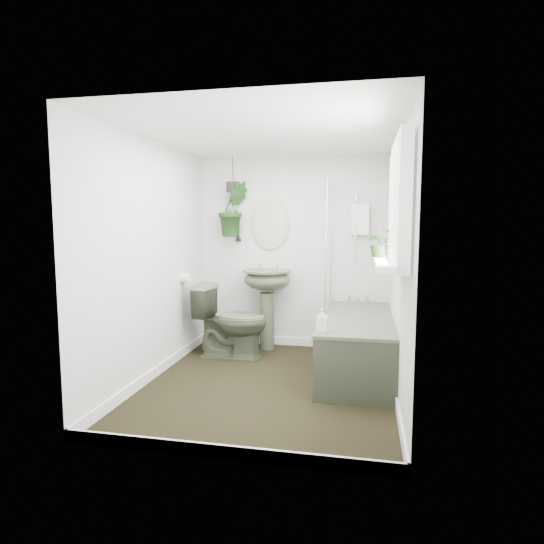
# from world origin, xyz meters

# --- Properties ---
(floor) EXTENTS (2.30, 2.80, 0.02)m
(floor) POSITION_xyz_m (0.00, 0.00, -0.01)
(floor) COLOR black
(floor) RESTS_ON ground
(ceiling) EXTENTS (2.30, 2.80, 0.02)m
(ceiling) POSITION_xyz_m (0.00, 0.00, 2.31)
(ceiling) COLOR white
(ceiling) RESTS_ON ground
(wall_back) EXTENTS (2.30, 0.02, 2.30)m
(wall_back) POSITION_xyz_m (0.00, 1.41, 1.15)
(wall_back) COLOR white
(wall_back) RESTS_ON ground
(wall_front) EXTENTS (2.30, 0.02, 2.30)m
(wall_front) POSITION_xyz_m (0.00, -1.41, 1.15)
(wall_front) COLOR white
(wall_front) RESTS_ON ground
(wall_left) EXTENTS (0.02, 2.80, 2.30)m
(wall_left) POSITION_xyz_m (-1.16, 0.00, 1.15)
(wall_left) COLOR white
(wall_left) RESTS_ON ground
(wall_right) EXTENTS (0.02, 2.80, 2.30)m
(wall_right) POSITION_xyz_m (1.16, 0.00, 1.15)
(wall_right) COLOR white
(wall_right) RESTS_ON ground
(skirting) EXTENTS (2.30, 2.80, 0.10)m
(skirting) POSITION_xyz_m (0.00, 0.00, 0.05)
(skirting) COLOR white
(skirting) RESTS_ON floor
(bathtub) EXTENTS (0.72, 1.72, 0.58)m
(bathtub) POSITION_xyz_m (0.80, 0.50, 0.29)
(bathtub) COLOR #454E38
(bathtub) RESTS_ON floor
(bath_screen) EXTENTS (0.04, 0.72, 1.40)m
(bath_screen) POSITION_xyz_m (0.47, 0.99, 1.28)
(bath_screen) COLOR silver
(bath_screen) RESTS_ON bathtub
(shower_box) EXTENTS (0.20, 0.10, 0.35)m
(shower_box) POSITION_xyz_m (0.80, 1.34, 1.55)
(shower_box) COLOR white
(shower_box) RESTS_ON wall_back
(oval_mirror) EXTENTS (0.46, 0.03, 0.62)m
(oval_mirror) POSITION_xyz_m (-0.27, 1.37, 1.50)
(oval_mirror) COLOR #B5A898
(oval_mirror) RESTS_ON wall_back
(wall_sconce) EXTENTS (0.04, 0.04, 0.22)m
(wall_sconce) POSITION_xyz_m (-0.67, 1.36, 1.40)
(wall_sconce) COLOR black
(wall_sconce) RESTS_ON wall_back
(toilet_roll_holder) EXTENTS (0.11, 0.11, 0.11)m
(toilet_roll_holder) POSITION_xyz_m (-1.10, 0.70, 0.90)
(toilet_roll_holder) COLOR white
(toilet_roll_holder) RESTS_ON wall_left
(window_recess) EXTENTS (0.08, 1.00, 0.90)m
(window_recess) POSITION_xyz_m (1.09, -0.70, 1.65)
(window_recess) COLOR white
(window_recess) RESTS_ON wall_right
(window_sill) EXTENTS (0.18, 1.00, 0.04)m
(window_sill) POSITION_xyz_m (1.02, -0.70, 1.23)
(window_sill) COLOR white
(window_sill) RESTS_ON wall_right
(window_blinds) EXTENTS (0.01, 0.86, 0.76)m
(window_blinds) POSITION_xyz_m (1.04, -0.70, 1.65)
(window_blinds) COLOR white
(window_blinds) RESTS_ON wall_right
(toilet) EXTENTS (0.81, 0.47, 0.82)m
(toilet) POSITION_xyz_m (-0.60, 0.80, 0.41)
(toilet) COLOR #454E38
(toilet) RESTS_ON floor
(pedestal_sink) EXTENTS (0.65, 0.59, 0.96)m
(pedestal_sink) POSITION_xyz_m (-0.27, 1.19, 0.48)
(pedestal_sink) COLOR #454E38
(pedestal_sink) RESTS_ON floor
(sill_plant) EXTENTS (0.24, 0.22, 0.22)m
(sill_plant) POSITION_xyz_m (0.97, -0.40, 1.36)
(sill_plant) COLOR black
(sill_plant) RESTS_ON window_sill
(hanging_plant) EXTENTS (0.45, 0.42, 0.65)m
(hanging_plant) POSITION_xyz_m (-0.70, 1.25, 1.67)
(hanging_plant) COLOR black
(hanging_plant) RESTS_ON ceiling
(soap_bottle) EXTENTS (0.09, 0.10, 0.20)m
(soap_bottle) POSITION_xyz_m (0.51, -0.18, 0.68)
(soap_bottle) COLOR black
(soap_bottle) RESTS_ON bathtub
(hanging_pot) EXTENTS (0.16, 0.16, 0.12)m
(hanging_pot) POSITION_xyz_m (-0.70, 1.25, 1.94)
(hanging_pot) COLOR #2E241D
(hanging_pot) RESTS_ON ceiling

